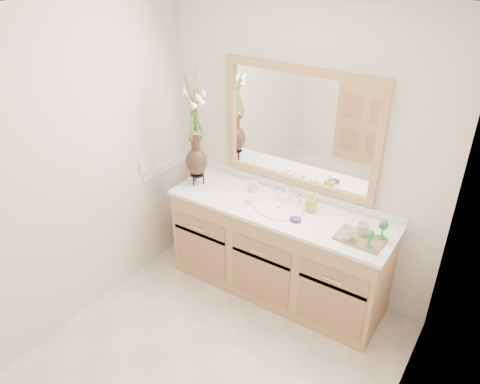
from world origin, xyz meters
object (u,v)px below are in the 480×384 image
Objects in this scene: tumbler at (253,187)px; tray at (360,239)px; flower_vase at (194,118)px; soap_bottle at (311,203)px.

tumbler is 1.02m from tray.
flower_vase is 9.87× the size of tumbler.
tumbler is (0.47, 0.15, -0.56)m from flower_vase.
soap_bottle is 0.49m from tray.
tray is at bearing -1.25° from flower_vase.
soap_bottle is at bearing 7.27° from flower_vase.
flower_vase is 1.15m from soap_bottle.
flower_vase is 6.05× the size of soap_bottle.
tumbler is at bearing 172.92° from tray.
soap_bottle is (1.01, 0.13, -0.53)m from flower_vase.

